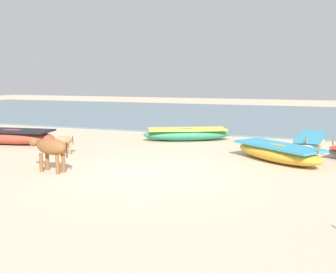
# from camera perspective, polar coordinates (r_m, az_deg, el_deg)

# --- Properties ---
(ground) EXTENTS (80.00, 80.00, 0.00)m
(ground) POSITION_cam_1_polar(r_m,az_deg,el_deg) (10.68, -2.82, -5.54)
(ground) COLOR beige
(sea_water) EXTENTS (60.00, 20.00, 0.08)m
(sea_water) POSITION_cam_1_polar(r_m,az_deg,el_deg) (27.59, 11.51, 3.09)
(sea_water) COLOR slate
(sea_water) RESTS_ON ground
(fishing_boat_1) EXTENTS (3.25, 2.86, 0.75)m
(fishing_boat_1) POSITION_cam_1_polar(r_m,az_deg,el_deg) (12.64, 15.91, -2.27)
(fishing_boat_1) COLOR gold
(fishing_boat_1) RESTS_ON ground
(fishing_boat_2) EXTENTS (3.79, 2.55, 0.72)m
(fishing_boat_2) POSITION_cam_1_polar(r_m,az_deg,el_deg) (16.30, 2.82, 0.40)
(fishing_boat_2) COLOR #338C66
(fishing_boat_2) RESTS_ON ground
(fishing_boat_4) EXTENTS (3.76, 1.69, 0.79)m
(fishing_boat_4) POSITION_cam_1_polar(r_m,az_deg,el_deg) (16.62, -21.95, 0.05)
(fishing_boat_4) COLOR #B74733
(fishing_boat_4) RESTS_ON ground
(fishing_boat_5) EXTENTS (1.27, 3.75, 0.65)m
(fishing_boat_5) POSITION_cam_1_polar(r_m,az_deg,el_deg) (15.70, 20.35, -0.59)
(fishing_boat_5) COLOR beige
(fishing_boat_5) RESTS_ON ground
(cow_adult_brown) EXTENTS (1.47, 0.58, 0.96)m
(cow_adult_brown) POSITION_cam_1_polar(r_m,az_deg,el_deg) (11.25, -17.00, -1.60)
(cow_adult_brown) COLOR brown
(cow_adult_brown) RESTS_ON ground
(calf_near_tan) EXTENTS (0.60, 0.97, 0.66)m
(calf_near_tan) POSITION_cam_1_polar(r_m,az_deg,el_deg) (13.62, -15.38, -0.72)
(calf_near_tan) COLOR tan
(calf_near_tan) RESTS_ON ground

